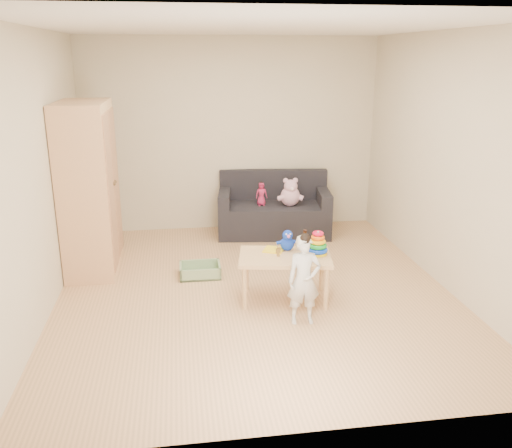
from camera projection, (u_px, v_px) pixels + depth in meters
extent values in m
plane|color=tan|center=(255.00, 291.00, 5.65)|extent=(4.50, 4.50, 0.00)
plane|color=white|center=(255.00, 26.00, 4.88)|extent=(4.50, 4.50, 0.00)
plane|color=beige|center=(231.00, 136.00, 7.39)|extent=(4.00, 0.00, 4.00)
plane|color=beige|center=(309.00, 245.00, 3.14)|extent=(4.00, 0.00, 4.00)
plane|color=beige|center=(40.00, 174.00, 4.99)|extent=(0.00, 4.50, 4.50)
plane|color=beige|center=(448.00, 163.00, 5.54)|extent=(0.00, 4.50, 4.50)
cube|color=#ECB781|center=(89.00, 188.00, 6.00)|extent=(0.52, 1.05, 1.88)
cube|color=black|center=(274.00, 219.00, 7.40)|extent=(1.57, 0.93, 0.42)
cube|color=#E6B27E|center=(285.00, 278.00, 5.39)|extent=(0.97, 0.70, 0.47)
imported|color=silver|center=(304.00, 281.00, 4.87)|extent=(0.31, 0.21, 0.81)
imported|color=#BD2353|center=(261.00, 194.00, 7.23)|extent=(0.16, 0.11, 0.31)
cylinder|color=yellow|center=(317.00, 253.00, 5.35)|extent=(0.19, 0.19, 0.02)
cylinder|color=silver|center=(318.00, 242.00, 5.32)|extent=(0.02, 0.02, 0.22)
torus|color=blue|center=(317.00, 250.00, 5.34)|extent=(0.21, 0.21, 0.04)
torus|color=green|center=(318.00, 245.00, 5.33)|extent=(0.18, 0.18, 0.04)
torus|color=#FFB40D|center=(318.00, 241.00, 5.31)|extent=(0.16, 0.16, 0.04)
torus|color=orange|center=(318.00, 237.00, 5.30)|extent=(0.13, 0.13, 0.04)
torus|color=red|center=(318.00, 233.00, 5.29)|extent=(0.11, 0.11, 0.04)
cylinder|color=black|center=(305.00, 242.00, 5.44)|extent=(0.07, 0.07, 0.17)
cylinder|color=black|center=(305.00, 233.00, 5.41)|extent=(0.03, 0.03, 0.05)
cylinder|color=black|center=(305.00, 231.00, 5.40)|extent=(0.04, 0.04, 0.01)
cube|color=yellow|center=(274.00, 250.00, 5.45)|extent=(0.25, 0.25, 0.01)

